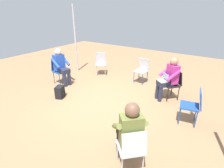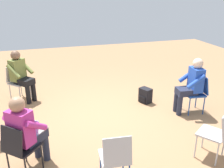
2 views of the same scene
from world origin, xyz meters
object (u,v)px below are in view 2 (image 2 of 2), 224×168
chair_northwest (17,80)px  person_with_laptop (26,129)px  chair_east (197,91)px  person_in_olive (21,73)px  backpack_near_laptop_user (145,96)px  chair_south (116,156)px  chair_southeast (217,132)px  chair_southwest (19,146)px  person_in_blue (191,83)px

chair_northwest → person_with_laptop: (0.30, -2.78, 0.20)m
chair_east → person_in_olive: person_in_olive is taller
chair_east → backpack_near_laptop_user: 1.22m
chair_south → person_with_laptop: bearing=152.3°
chair_southeast → backpack_near_laptop_user: size_ratio=2.36×
chair_south → person_with_laptop: person_with_laptop is taller
chair_southwest → person_in_blue: (3.48, 1.06, 0.20)m
person_in_olive → person_in_blue: (3.55, -1.72, 0.00)m
chair_southwest → person_in_olive: 2.79m
chair_southeast → backpack_near_laptop_user: bearing=60.5°
chair_south → chair_southeast: bearing=9.3°
chair_southwest → chair_south: bearing=16.4°
person_in_olive → chair_northwest: bearing=-90.0°
chair_southeast → person_with_laptop: person_with_laptop is taller
person_in_blue → backpack_near_laptop_user: bearing=50.1°
chair_southwest → chair_east: size_ratio=1.00×
chair_south → person_in_olive: 3.65m
chair_northwest → person_with_laptop: size_ratio=0.69×
chair_northwest → chair_southeast: same height
chair_northwest → chair_southeast: bearing=88.5°
chair_southwest → chair_southeast: same height
person_in_blue → chair_south: bearing=132.9°
person_in_olive → backpack_near_laptop_user: bearing=116.5°
person_with_laptop → person_in_olive: size_ratio=1.00×
chair_northwest → chair_east: bearing=109.6°
chair_east → chair_south: 2.91m
chair_east → person_with_laptop: (-3.53, -0.92, 0.20)m
chair_east → person_in_olive: 4.11m
chair_northwest → person_in_olive: person_in_olive is taller
chair_southwest → person_in_blue: bearing=59.2°
chair_northwest → chair_east: (3.83, -1.86, 0.00)m
person_in_olive → backpack_near_laptop_user: (2.83, -0.98, -0.54)m
person_in_olive → backpack_near_laptop_user: person_in_olive is taller
chair_southwest → person_with_laptop: size_ratio=0.69×
person_with_laptop → chair_northwest: bearing=138.4°
chair_east → backpack_near_laptop_user: size_ratio=2.36×
chair_southeast → chair_south: bearing=149.6°
chair_southwest → chair_east: same height
chair_east → chair_southeast: size_ratio=1.00×
chair_southwest → chair_southeast: size_ratio=1.00×
person_in_blue → chair_east: bearing=-90.0°
chair_southwest → chair_south: size_ratio=1.00×
chair_east → chair_south: same height
chair_northwest → chair_southwest: bearing=49.2°
backpack_near_laptop_user → person_in_olive: bearing=161.0°
chair_southeast → person_in_blue: bearing=36.9°
chair_east → person_in_blue: 0.26m
person_in_blue → backpack_near_laptop_user: 1.17m
person_with_laptop → person_in_olive: bearing=136.2°
chair_northwest → chair_south: (1.44, -3.51, 0.00)m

